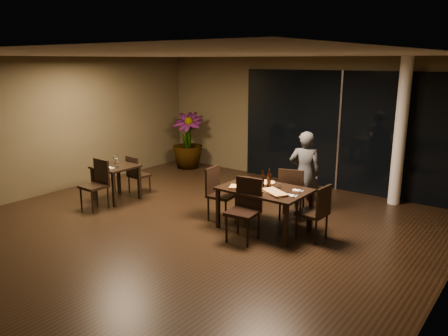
# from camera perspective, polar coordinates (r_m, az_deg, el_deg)

# --- Properties ---
(ground) EXTENTS (8.00, 8.00, 0.00)m
(ground) POSITION_cam_1_polar(r_m,az_deg,el_deg) (7.84, -4.22, -7.98)
(ground) COLOR black
(ground) RESTS_ON ground
(wall_back) EXTENTS (8.00, 0.10, 3.00)m
(wall_back) POSITION_cam_1_polar(r_m,az_deg,el_deg) (10.73, 10.19, 6.11)
(wall_back) COLOR #443A24
(wall_back) RESTS_ON ground
(wall_left) EXTENTS (0.10, 8.00, 3.00)m
(wall_left) POSITION_cam_1_polar(r_m,az_deg,el_deg) (10.52, -21.21, 5.23)
(wall_left) COLOR #443A24
(wall_left) RESTS_ON ground
(ceiling) EXTENTS (8.00, 8.00, 0.04)m
(ceiling) POSITION_cam_1_polar(r_m,az_deg,el_deg) (7.27, -4.66, 14.68)
(ceiling) COLOR silver
(ceiling) RESTS_ON wall_back
(window_panel) EXTENTS (5.00, 0.06, 2.70)m
(window_panel) POSITION_cam_1_polar(r_m,az_deg,el_deg) (10.26, 14.90, 4.66)
(window_panel) COLOR black
(window_panel) RESTS_ON ground
(column) EXTENTS (0.24, 0.24, 3.00)m
(column) POSITION_cam_1_polar(r_m,az_deg,el_deg) (9.50, 22.03, 4.32)
(column) COLOR white
(column) RESTS_ON ground
(main_table) EXTENTS (1.50, 1.00, 0.75)m
(main_table) POSITION_cam_1_polar(r_m,az_deg,el_deg) (7.65, 5.33, -3.19)
(main_table) COLOR black
(main_table) RESTS_ON ground
(side_table) EXTENTS (0.80, 0.80, 0.75)m
(side_table) POSITION_cam_1_polar(r_m,az_deg,el_deg) (9.52, -13.96, -0.45)
(side_table) COLOR black
(side_table) RESTS_ON ground
(chair_main_far) EXTENTS (0.59, 0.59, 1.00)m
(chair_main_far) POSITION_cam_1_polar(r_m,az_deg,el_deg) (8.18, 8.82, -3.01)
(chair_main_far) COLOR black
(chair_main_far) RESTS_ON ground
(chair_main_near) EXTENTS (0.53, 0.53, 1.03)m
(chair_main_near) POSITION_cam_1_polar(r_m,az_deg,el_deg) (7.23, 2.82, -4.98)
(chair_main_near) COLOR black
(chair_main_near) RESTS_ON ground
(chair_main_left) EXTENTS (0.51, 0.51, 0.99)m
(chair_main_left) POSITION_cam_1_polar(r_m,az_deg,el_deg) (8.15, -0.78, -2.95)
(chair_main_left) COLOR black
(chair_main_left) RESTS_ON ground
(chair_main_right) EXTENTS (0.46, 0.46, 0.95)m
(chair_main_right) POSITION_cam_1_polar(r_m,az_deg,el_deg) (7.35, 12.04, -5.38)
(chair_main_right) COLOR black
(chair_main_right) RESTS_ON ground
(chair_side_far) EXTENTS (0.43, 0.43, 0.86)m
(chair_side_far) POSITION_cam_1_polar(r_m,az_deg,el_deg) (9.88, -11.40, -0.62)
(chair_side_far) COLOR black
(chair_side_far) RESTS_ON ground
(chair_side_near) EXTENTS (0.46, 0.46, 0.99)m
(chair_side_near) POSITION_cam_1_polar(r_m,az_deg,el_deg) (9.11, -16.23, -1.70)
(chair_side_near) COLOR black
(chair_side_near) RESTS_ON ground
(diner) EXTENTS (0.65, 0.55, 1.63)m
(diner) POSITION_cam_1_polar(r_m,az_deg,el_deg) (8.47, 10.49, -0.69)
(diner) COLOR #323437
(diner) RESTS_ON ground
(potted_plant) EXTENTS (1.10, 1.10, 1.53)m
(potted_plant) POSITION_cam_1_polar(r_m,az_deg,el_deg) (12.07, -4.77, 3.59)
(potted_plant) COLOR #24501A
(potted_plant) RESTS_ON ground
(pizza_board_left) EXTENTS (0.57, 0.46, 0.01)m
(pizza_board_left) POSITION_cam_1_polar(r_m,az_deg,el_deg) (7.58, 2.66, -2.65)
(pizza_board_left) COLOR #412915
(pizza_board_left) RESTS_ON main_table
(pizza_board_right) EXTENTS (0.57, 0.41, 0.01)m
(pizza_board_right) POSITION_cam_1_polar(r_m,az_deg,el_deg) (7.35, 6.62, -3.28)
(pizza_board_right) COLOR #422B15
(pizza_board_right) RESTS_ON main_table
(oblong_pizza_left) EXTENTS (0.53, 0.41, 0.02)m
(oblong_pizza_left) POSITION_cam_1_polar(r_m,az_deg,el_deg) (7.58, 2.66, -2.53)
(oblong_pizza_left) COLOR maroon
(oblong_pizza_left) RESTS_ON pizza_board_left
(oblong_pizza_right) EXTENTS (0.53, 0.42, 0.02)m
(oblong_pizza_right) POSITION_cam_1_polar(r_m,az_deg,el_deg) (7.34, 6.63, -3.15)
(oblong_pizza_right) COLOR #6B0E09
(oblong_pizza_right) RESTS_ON pizza_board_right
(round_pizza) EXTENTS (0.31, 0.31, 0.01)m
(round_pizza) POSITION_cam_1_polar(r_m,az_deg,el_deg) (7.95, 5.56, -1.91)
(round_pizza) COLOR red
(round_pizza) RESTS_ON main_table
(bottle_a) EXTENTS (0.06, 0.06, 0.30)m
(bottle_a) POSITION_cam_1_polar(r_m,az_deg,el_deg) (7.67, 5.04, -1.41)
(bottle_a) COLOR black
(bottle_a) RESTS_ON main_table
(bottle_b) EXTENTS (0.06, 0.06, 0.28)m
(bottle_b) POSITION_cam_1_polar(r_m,az_deg,el_deg) (7.60, 5.92, -1.65)
(bottle_b) COLOR black
(bottle_b) RESTS_ON main_table
(bottle_c) EXTENTS (0.07, 0.07, 0.33)m
(bottle_c) POSITION_cam_1_polar(r_m,az_deg,el_deg) (7.64, 5.90, -1.35)
(bottle_c) COLOR black
(bottle_c) RESTS_ON main_table
(tumbler_left) EXTENTS (0.08, 0.08, 0.09)m
(tumbler_left) POSITION_cam_1_polar(r_m,az_deg,el_deg) (7.79, 4.30, -1.92)
(tumbler_left) COLOR white
(tumbler_left) RESTS_ON main_table
(tumbler_right) EXTENTS (0.08, 0.08, 0.09)m
(tumbler_right) POSITION_cam_1_polar(r_m,az_deg,el_deg) (7.66, 7.15, -2.28)
(tumbler_right) COLOR white
(tumbler_right) RESTS_ON main_table
(napkin_near) EXTENTS (0.19, 0.11, 0.01)m
(napkin_near) POSITION_cam_1_polar(r_m,az_deg,el_deg) (7.25, 8.82, -3.60)
(napkin_near) COLOR white
(napkin_near) RESTS_ON main_table
(napkin_far) EXTENTS (0.19, 0.12, 0.01)m
(napkin_far) POSITION_cam_1_polar(r_m,az_deg,el_deg) (7.54, 9.64, -2.93)
(napkin_far) COLOR silver
(napkin_far) RESTS_ON main_table
(wine_glass_a) EXTENTS (0.07, 0.07, 0.17)m
(wine_glass_a) POSITION_cam_1_polar(r_m,az_deg,el_deg) (9.66, -14.07, 1.04)
(wine_glass_a) COLOR white
(wine_glass_a) RESTS_ON side_table
(wine_glass_b) EXTENTS (0.08, 0.08, 0.18)m
(wine_glass_b) POSITION_cam_1_polar(r_m,az_deg,el_deg) (9.35, -13.78, 0.67)
(wine_glass_b) COLOR white
(wine_glass_b) RESTS_ON side_table
(side_napkin) EXTENTS (0.19, 0.12, 0.01)m
(side_napkin) POSITION_cam_1_polar(r_m,az_deg,el_deg) (9.30, -14.71, 0.02)
(side_napkin) COLOR white
(side_napkin) RESTS_ON side_table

